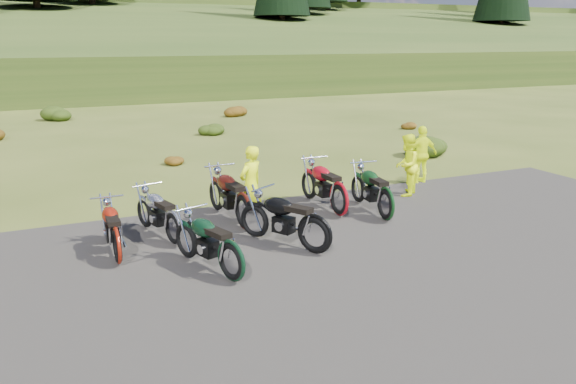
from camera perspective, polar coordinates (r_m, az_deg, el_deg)
name	(u,v)px	position (r m, az deg, el deg)	size (l,w,h in m)	color
ground	(305,260)	(10.66, 1.74, -6.91)	(300.00, 300.00, 0.00)	#3C4B19
gravel_pad	(361,304)	(9.06, 7.39, -11.23)	(20.00, 12.00, 0.04)	black
hill_slope	(80,81)	(59.15, -20.33, 10.48)	(300.00, 46.00, 3.00)	#2A3F15
hill_plateau	(54,60)	(119.00, -22.69, 12.24)	(300.00, 90.00, 9.17)	#2A3F15
shrub_3	(58,112)	(30.98, -22.36, 7.57)	(1.56, 1.56, 0.92)	#21340D
shrub_4	(172,158)	(18.87, -11.71, 3.37)	(0.77, 0.77, 0.45)	#6A310D
shrub_5	(210,128)	(24.62, -7.88, 6.48)	(1.03, 1.03, 0.61)	#21340D
shrub_6	(234,109)	(30.49, -5.49, 8.38)	(1.30, 1.30, 0.77)	#6A310D
shrub_7	(427,142)	(20.67, 13.98, 4.92)	(1.56, 1.56, 0.92)	#21340D
shrub_8	(406,124)	(26.61, 11.88, 6.78)	(0.77, 0.77, 0.45)	#6A310D
motorcycle_1	(119,265)	(10.89, -16.81, -7.10)	(1.97, 0.66, 1.03)	maroon
motorcycle_2	(232,282)	(9.77, -5.71, -9.11)	(2.08, 0.69, 1.09)	black
motorcycle_3	(175,246)	(11.55, -11.45, -5.42)	(2.03, 0.68, 1.06)	#B8B9BE
motorcycle_4	(244,230)	(12.29, -4.49, -3.88)	(2.31, 0.77, 1.21)	#43110B
motorcycle_5	(314,255)	(10.92, 2.71, -6.37)	(2.22, 0.74, 1.16)	black
motorcycle_6	(339,217)	(13.21, 5.17, -2.51)	(2.27, 0.76, 1.19)	#9D0B16
motorcycle_7	(385,221)	(13.03, 9.82, -2.94)	(2.19, 0.73, 1.15)	black
person_middle	(251,186)	(12.45, -3.80, 0.60)	(0.64, 0.42, 1.75)	#E2F60C
person_right_a	(407,166)	(14.99, 11.96, 2.59)	(0.79, 0.62, 1.63)	#E2F60C
person_right_b	(422,155)	(16.46, 13.43, 3.64)	(0.96, 0.40, 1.63)	#E2F60C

